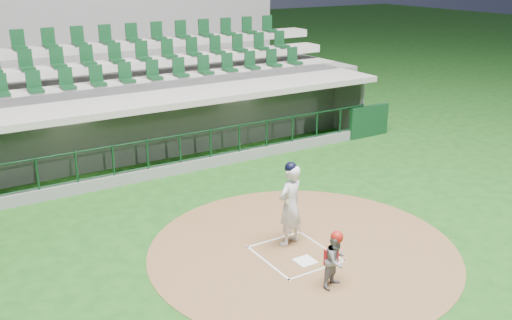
{
  "coord_description": "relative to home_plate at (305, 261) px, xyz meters",
  "views": [
    {
      "loc": [
        -6.83,
        -9.73,
        6.34
      ],
      "look_at": [
        0.74,
        2.6,
        1.3
      ],
      "focal_mm": 40.0,
      "sensor_mm": 36.0,
      "label": 1
    }
  ],
  "objects": [
    {
      "name": "seating_deck",
      "position": [
        0.0,
        11.61,
        1.4
      ],
      "size": [
        17.0,
        6.72,
        5.15
      ],
      "color": "slate",
      "rests_on": "ground"
    },
    {
      "name": "dirt_circle",
      "position": [
        0.3,
        0.5,
        -0.02
      ],
      "size": [
        7.2,
        7.2,
        0.01
      ],
      "primitive_type": "cylinder",
      "color": "brown",
      "rests_on": "ground"
    },
    {
      "name": "batter",
      "position": [
        0.19,
        0.9,
        1.01
      ],
      "size": [
        0.95,
        0.97,
        2.05
      ],
      "color": "silver",
      "rests_on": "dirt_circle"
    },
    {
      "name": "dugout_structure",
      "position": [
        0.1,
        8.51,
        0.94
      ],
      "size": [
        16.4,
        3.7,
        3.0
      ],
      "color": "slate",
      "rests_on": "ground"
    },
    {
      "name": "batter_box_chalk",
      "position": [
        0.0,
        0.4,
        -0.0
      ],
      "size": [
        1.55,
        1.8,
        0.01
      ],
      "color": "white",
      "rests_on": "ground"
    },
    {
      "name": "catcher",
      "position": [
        -0.07,
        -1.12,
        0.6
      ],
      "size": [
        0.67,
        0.59,
        1.24
      ],
      "color": "gray",
      "rests_on": "dirt_circle"
    },
    {
      "name": "ground",
      "position": [
        0.0,
        0.7,
        -0.02
      ],
      "size": [
        120.0,
        120.0,
        0.0
      ],
      "primitive_type": "plane",
      "color": "#174714",
      "rests_on": "ground"
    },
    {
      "name": "home_plate",
      "position": [
        0.0,
        0.0,
        0.0
      ],
      "size": [
        0.43,
        0.43,
        0.02
      ],
      "primitive_type": "cube",
      "color": "white",
      "rests_on": "dirt_circle"
    }
  ]
}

